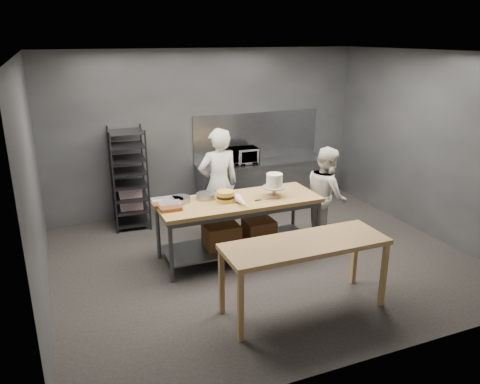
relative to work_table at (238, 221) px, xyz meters
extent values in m
plane|color=black|center=(0.29, -0.26, -0.57)|extent=(6.00, 6.00, 0.00)
cube|color=#4C4F54|center=(0.29, 2.24, 0.93)|extent=(6.00, 0.04, 3.00)
cube|color=olive|center=(0.00, -0.01, 0.32)|extent=(2.40, 0.90, 0.06)
cube|color=#47494C|center=(0.00, -0.01, -0.37)|extent=(2.25, 0.75, 0.03)
cylinder|color=#47494C|center=(-1.14, -0.40, -0.14)|extent=(0.06, 0.06, 0.86)
cylinder|color=#47494C|center=(-1.14, 0.38, -0.14)|extent=(0.06, 0.06, 0.86)
cylinder|color=#47494C|center=(1.14, -0.40, -0.14)|extent=(0.06, 0.06, 0.86)
cylinder|color=#47494C|center=(1.14, 0.38, -0.14)|extent=(0.06, 0.06, 0.86)
cube|color=brown|center=(-0.28, -0.02, -0.18)|extent=(0.50, 0.40, 0.35)
cube|color=brown|center=(0.37, 0.05, -0.21)|extent=(0.45, 0.38, 0.30)
cube|color=olive|center=(0.19, -1.65, 0.30)|extent=(2.00, 0.70, 0.06)
cube|color=olive|center=(-0.76, -1.95, -0.15)|extent=(0.06, 0.06, 0.84)
cube|color=olive|center=(-0.76, -1.35, -0.15)|extent=(0.06, 0.06, 0.84)
cube|color=olive|center=(1.14, -1.95, -0.15)|extent=(0.06, 0.06, 0.84)
cube|color=olive|center=(1.14, -1.35, -0.15)|extent=(0.06, 0.06, 0.84)
cube|color=slate|center=(1.29, 1.92, 0.31)|extent=(2.60, 0.60, 0.04)
cube|color=slate|center=(1.29, 1.92, -0.14)|extent=(2.56, 0.56, 0.86)
cube|color=slate|center=(1.29, 2.22, 0.78)|extent=(2.60, 0.02, 0.90)
cube|color=black|center=(-1.28, 1.84, 0.30)|extent=(0.64, 0.69, 1.75)
cube|color=white|center=(-1.28, 1.84, -0.03)|extent=(0.39, 0.26, 0.45)
imported|color=silver|center=(-0.03, 0.77, 0.35)|extent=(0.68, 0.45, 1.85)
imported|color=white|center=(1.52, 0.01, 0.21)|extent=(0.74, 0.87, 1.57)
imported|color=black|center=(0.88, 1.92, 0.48)|extent=(0.54, 0.37, 0.30)
cylinder|color=#ACA48A|center=(0.54, -0.09, 0.36)|extent=(0.20, 0.20, 0.02)
cylinder|color=#ACA48A|center=(0.54, -0.09, 0.43)|extent=(0.06, 0.06, 0.12)
cylinder|color=#ACA48A|center=(0.54, -0.09, 0.50)|extent=(0.34, 0.34, 0.02)
cylinder|color=white|center=(0.54, -0.09, 0.60)|extent=(0.24, 0.24, 0.20)
cylinder|color=gold|center=(-0.21, -0.02, 0.38)|extent=(0.25, 0.25, 0.06)
cylinder|color=black|center=(-0.21, -0.02, 0.43)|extent=(0.25, 0.25, 0.04)
cylinder|color=gold|center=(-0.21, -0.02, 0.48)|extent=(0.25, 0.25, 0.06)
cylinder|color=gray|center=(-0.82, 0.22, 0.39)|extent=(0.29, 0.29, 0.07)
cylinder|color=gray|center=(-0.43, 0.22, 0.39)|extent=(0.30, 0.30, 0.07)
cylinder|color=gray|center=(-0.94, 0.16, 0.39)|extent=(0.31, 0.31, 0.07)
cone|color=white|center=(-0.06, -0.27, 0.41)|extent=(0.13, 0.38, 0.12)
cube|color=slate|center=(0.42, -0.17, 0.35)|extent=(0.28, 0.02, 0.00)
cube|color=black|center=(0.24, -0.17, 0.36)|extent=(0.09, 0.02, 0.02)
cube|color=#99531E|center=(-1.04, -0.06, 0.37)|extent=(0.30, 0.20, 0.05)
cube|color=silver|center=(-1.04, -0.06, 0.43)|extent=(0.31, 0.21, 0.06)
cube|color=#99531E|center=(-1.10, 0.13, 0.37)|extent=(0.30, 0.20, 0.05)
cube|color=silver|center=(-1.10, 0.13, 0.43)|extent=(0.31, 0.21, 0.06)
camera|label=1|loc=(-2.43, -6.01, 2.64)|focal=35.00mm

